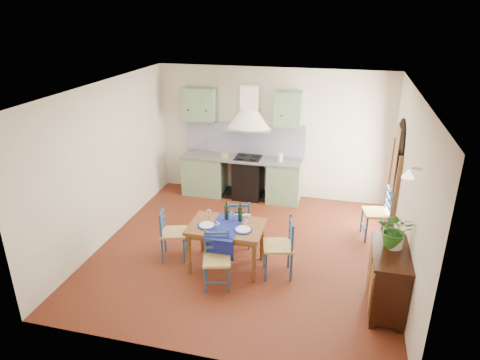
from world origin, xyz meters
name	(u,v)px	position (x,y,z in m)	size (l,w,h in m)	color
floor	(245,250)	(0.00, 0.00, 0.00)	(5.00, 5.00, 0.00)	#4D1E10
back_wall	(248,151)	(-0.47, 2.29, 1.05)	(5.00, 0.96, 2.80)	beige
right_wall	(405,187)	(2.50, 0.28, 1.34)	(0.26, 5.00, 2.80)	beige
left_wall	(106,163)	(-2.50, 0.00, 1.40)	(0.04, 5.00, 2.80)	beige
ceiling	(245,89)	(0.00, 0.00, 2.80)	(5.00, 5.00, 0.01)	silver
dining_table	(227,230)	(-0.16, -0.55, 0.66)	(1.18, 0.89, 1.06)	brown
chair_near	(217,259)	(-0.17, -1.06, 0.45)	(0.50, 0.50, 0.87)	navy
chair_far	(239,221)	(-0.14, 0.15, 0.46)	(0.50, 0.50, 0.90)	navy
chair_left	(172,233)	(-1.12, -0.51, 0.46)	(0.51, 0.51, 0.89)	navy
chair_right	(280,247)	(0.70, -0.55, 0.50)	(0.54, 0.54, 0.96)	navy
chair_spare	(378,213)	(2.23, 1.01, 0.50)	(0.53, 0.53, 0.97)	navy
sideboard	(388,278)	(2.26, -1.03, 0.51)	(0.50, 1.05, 0.94)	black
potted_plant	(396,230)	(2.28, -0.90, 1.19)	(0.45, 0.39, 0.51)	#27601D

